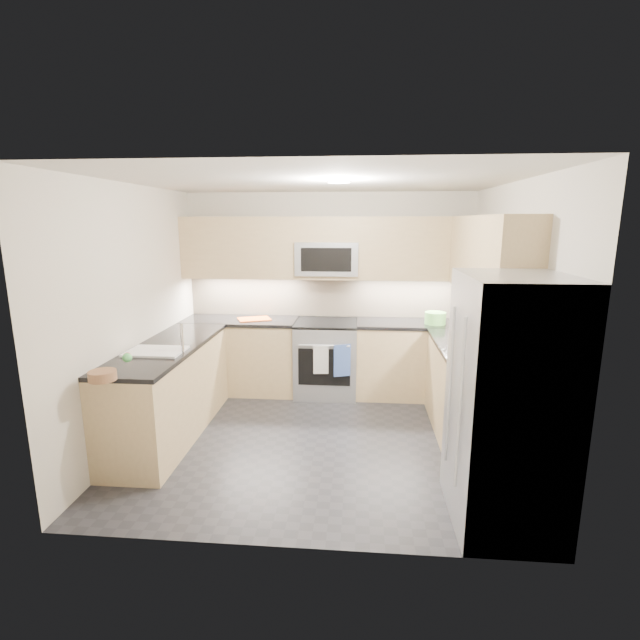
# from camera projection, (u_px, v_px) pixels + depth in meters

# --- Properties ---
(floor) EXTENTS (3.60, 3.20, 0.00)m
(floor) POSITION_uv_depth(u_px,v_px,m) (317.00, 439.00, 4.67)
(floor) COLOR #26262C
(floor) RESTS_ON ground
(ceiling) EXTENTS (3.60, 3.20, 0.02)m
(ceiling) POSITION_uv_depth(u_px,v_px,m) (317.00, 181.00, 4.14)
(ceiling) COLOR beige
(ceiling) RESTS_ON wall_back
(wall_back) EXTENTS (3.60, 0.02, 2.50)m
(wall_back) POSITION_uv_depth(u_px,v_px,m) (328.00, 292.00, 5.96)
(wall_back) COLOR beige
(wall_back) RESTS_ON floor
(wall_front) EXTENTS (3.60, 0.02, 2.50)m
(wall_front) POSITION_uv_depth(u_px,v_px,m) (293.00, 370.00, 2.85)
(wall_front) COLOR beige
(wall_front) RESTS_ON floor
(wall_left) EXTENTS (0.02, 3.20, 2.50)m
(wall_left) POSITION_uv_depth(u_px,v_px,m) (135.00, 314.00, 4.55)
(wall_left) COLOR beige
(wall_left) RESTS_ON floor
(wall_right) EXTENTS (0.02, 3.20, 2.50)m
(wall_right) POSITION_uv_depth(u_px,v_px,m) (512.00, 321.00, 4.26)
(wall_right) COLOR beige
(wall_right) RESTS_ON floor
(base_cab_back_left) EXTENTS (1.42, 0.60, 0.90)m
(base_cab_back_left) POSITION_uv_depth(u_px,v_px,m) (242.00, 356.00, 5.93)
(base_cab_back_left) COLOR tan
(base_cab_back_left) RESTS_ON floor
(base_cab_back_right) EXTENTS (1.42, 0.60, 0.90)m
(base_cab_back_right) POSITION_uv_depth(u_px,v_px,m) (414.00, 361.00, 5.75)
(base_cab_back_right) COLOR tan
(base_cab_back_right) RESTS_ON floor
(base_cab_right) EXTENTS (0.60, 1.70, 0.90)m
(base_cab_right) POSITION_uv_depth(u_px,v_px,m) (469.00, 396.00, 4.59)
(base_cab_right) COLOR tan
(base_cab_right) RESTS_ON floor
(base_cab_peninsula) EXTENTS (0.60, 2.00, 0.90)m
(base_cab_peninsula) POSITION_uv_depth(u_px,v_px,m) (170.00, 392.00, 4.70)
(base_cab_peninsula) COLOR tan
(base_cab_peninsula) RESTS_ON floor
(countertop_back_left) EXTENTS (1.42, 0.63, 0.04)m
(countertop_back_left) POSITION_uv_depth(u_px,v_px,m) (240.00, 321.00, 5.83)
(countertop_back_left) COLOR black
(countertop_back_left) RESTS_ON base_cab_back_left
(countertop_back_right) EXTENTS (1.42, 0.63, 0.04)m
(countertop_back_right) POSITION_uv_depth(u_px,v_px,m) (415.00, 324.00, 5.65)
(countertop_back_right) COLOR black
(countertop_back_right) RESTS_ON base_cab_back_right
(countertop_right) EXTENTS (0.63, 1.70, 0.04)m
(countertop_right) POSITION_uv_depth(u_px,v_px,m) (472.00, 350.00, 4.50)
(countertop_right) COLOR black
(countertop_right) RESTS_ON base_cab_right
(countertop_peninsula) EXTENTS (0.63, 2.00, 0.04)m
(countertop_peninsula) POSITION_uv_depth(u_px,v_px,m) (167.00, 347.00, 4.60)
(countertop_peninsula) COLOR black
(countertop_peninsula) RESTS_ON base_cab_peninsula
(upper_cab_back) EXTENTS (3.60, 0.35, 0.75)m
(upper_cab_back) POSITION_uv_depth(u_px,v_px,m) (327.00, 248.00, 5.67)
(upper_cab_back) COLOR tan
(upper_cab_back) RESTS_ON wall_back
(upper_cab_right) EXTENTS (0.35, 1.95, 0.75)m
(upper_cab_right) POSITION_uv_depth(u_px,v_px,m) (489.00, 256.00, 4.42)
(upper_cab_right) COLOR tan
(upper_cab_right) RESTS_ON wall_right
(backsplash_back) EXTENTS (3.60, 0.01, 0.51)m
(backsplash_back) POSITION_uv_depth(u_px,v_px,m) (328.00, 296.00, 5.97)
(backsplash_back) COLOR tan
(backsplash_back) RESTS_ON wall_back
(backsplash_right) EXTENTS (0.01, 2.30, 0.51)m
(backsplash_right) POSITION_uv_depth(u_px,v_px,m) (497.00, 317.00, 4.71)
(backsplash_right) COLOR tan
(backsplash_right) RESTS_ON wall_right
(gas_range) EXTENTS (0.76, 0.65, 0.91)m
(gas_range) POSITION_uv_depth(u_px,v_px,m) (326.00, 359.00, 5.81)
(gas_range) COLOR gray
(gas_range) RESTS_ON floor
(range_cooktop) EXTENTS (0.76, 0.65, 0.03)m
(range_cooktop) POSITION_uv_depth(u_px,v_px,m) (326.00, 323.00, 5.72)
(range_cooktop) COLOR black
(range_cooktop) RESTS_ON gas_range
(oven_door_glass) EXTENTS (0.62, 0.02, 0.45)m
(oven_door_glass) POSITION_uv_depth(u_px,v_px,m) (324.00, 367.00, 5.49)
(oven_door_glass) COLOR black
(oven_door_glass) RESTS_ON gas_range
(oven_handle) EXTENTS (0.60, 0.02, 0.02)m
(oven_handle) POSITION_uv_depth(u_px,v_px,m) (324.00, 346.00, 5.42)
(oven_handle) COLOR #B2B5BA
(oven_handle) RESTS_ON gas_range
(microwave) EXTENTS (0.76, 0.40, 0.40)m
(microwave) POSITION_uv_depth(u_px,v_px,m) (327.00, 258.00, 5.67)
(microwave) COLOR #919498
(microwave) RESTS_ON upper_cab_back
(microwave_door) EXTENTS (0.60, 0.01, 0.28)m
(microwave_door) POSITION_uv_depth(u_px,v_px,m) (326.00, 260.00, 5.47)
(microwave_door) COLOR black
(microwave_door) RESTS_ON microwave
(refrigerator) EXTENTS (0.70, 0.90, 1.80)m
(refrigerator) POSITION_uv_depth(u_px,v_px,m) (508.00, 403.00, 3.24)
(refrigerator) COLOR #ABADB3
(refrigerator) RESTS_ON floor
(fridge_handle_left) EXTENTS (0.02, 0.02, 1.20)m
(fridge_handle_left) POSITION_uv_depth(u_px,v_px,m) (460.00, 405.00, 3.08)
(fridge_handle_left) COLOR #B2B5BA
(fridge_handle_left) RESTS_ON refrigerator
(fridge_handle_right) EXTENTS (0.02, 0.02, 1.20)m
(fridge_handle_right) POSITION_uv_depth(u_px,v_px,m) (450.00, 386.00, 3.43)
(fridge_handle_right) COLOR #B2B5BA
(fridge_handle_right) RESTS_ON refrigerator
(sink_basin) EXTENTS (0.52, 0.38, 0.16)m
(sink_basin) POSITION_uv_depth(u_px,v_px,m) (156.00, 358.00, 4.36)
(sink_basin) COLOR white
(sink_basin) RESTS_ON base_cab_peninsula
(faucet) EXTENTS (0.03, 0.03, 0.28)m
(faucet) POSITION_uv_depth(u_px,v_px,m) (182.00, 338.00, 4.30)
(faucet) COLOR silver
(faucet) RESTS_ON countertop_peninsula
(utensil_bowl) EXTENTS (0.27, 0.27, 0.14)m
(utensil_bowl) POSITION_uv_depth(u_px,v_px,m) (435.00, 318.00, 5.54)
(utensil_bowl) COLOR #68BB50
(utensil_bowl) RESTS_ON countertop_back_right
(cutting_board) EXTENTS (0.46, 0.40, 0.01)m
(cutting_board) POSITION_uv_depth(u_px,v_px,m) (254.00, 319.00, 5.80)
(cutting_board) COLOR #E85715
(cutting_board) RESTS_ON countertop_back_left
(fruit_basket) EXTENTS (0.26, 0.26, 0.08)m
(fruit_basket) POSITION_uv_depth(u_px,v_px,m) (102.00, 376.00, 3.58)
(fruit_basket) COLOR #8A5F40
(fruit_basket) RESTS_ON countertop_peninsula
(fruit_apple) EXTENTS (0.07, 0.07, 0.07)m
(fruit_apple) POSITION_uv_depth(u_px,v_px,m) (127.00, 357.00, 3.80)
(fruit_apple) COLOR #B21614
(fruit_apple) RESTS_ON fruit_basket
(fruit_pear) EXTENTS (0.08, 0.08, 0.08)m
(fruit_pear) POSITION_uv_depth(u_px,v_px,m) (127.00, 358.00, 3.78)
(fruit_pear) COLOR #4AAE56
(fruit_pear) RESTS_ON fruit_basket
(dish_towel_check) EXTENTS (0.18, 0.03, 0.34)m
(dish_towel_check) POSITION_uv_depth(u_px,v_px,m) (321.00, 360.00, 5.44)
(dish_towel_check) COLOR silver
(dish_towel_check) RESTS_ON oven_handle
(dish_towel_blue) EXTENTS (0.20, 0.08, 0.38)m
(dish_towel_blue) POSITION_uv_depth(u_px,v_px,m) (342.00, 361.00, 5.41)
(dish_towel_blue) COLOR #375197
(dish_towel_blue) RESTS_ON oven_handle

